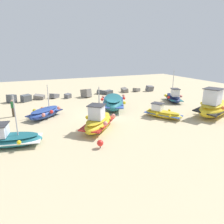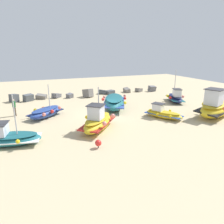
{
  "view_description": "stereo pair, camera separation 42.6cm",
  "coord_description": "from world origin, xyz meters",
  "px_view_note": "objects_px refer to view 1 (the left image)",
  "views": [
    {
      "loc": [
        -7.18,
        -18.81,
        6.22
      ],
      "look_at": [
        0.02,
        -2.31,
        0.9
      ],
      "focal_mm": 33.57,
      "sensor_mm": 36.0,
      "label": 1
    },
    {
      "loc": [
        -6.79,
        -18.98,
        6.22
      ],
      "look_at": [
        0.02,
        -2.31,
        0.9
      ],
      "focal_mm": 33.57,
      "sensor_mm": 36.0,
      "label": 2
    }
  ],
  "objects_px": {
    "fishing_boat_0": "(214,107)",
    "fishing_boat_3": "(113,102)",
    "fishing_boat_2": "(45,113)",
    "fishing_boat_5": "(10,139)",
    "fishing_boat_7": "(162,113)",
    "fishing_boat_4": "(173,97)",
    "fishing_boat_1": "(98,122)",
    "person_walking": "(13,107)",
    "mooring_buoy_0": "(100,143)"
  },
  "relations": [
    {
      "from": "fishing_boat_4",
      "to": "mooring_buoy_0",
      "type": "distance_m",
      "value": 15.59
    },
    {
      "from": "fishing_boat_2",
      "to": "person_walking",
      "type": "relative_size",
      "value": 2.21
    },
    {
      "from": "fishing_boat_0",
      "to": "mooring_buoy_0",
      "type": "distance_m",
      "value": 12.94
    },
    {
      "from": "fishing_boat_0",
      "to": "fishing_boat_3",
      "type": "height_order",
      "value": "fishing_boat_0"
    },
    {
      "from": "fishing_boat_1",
      "to": "fishing_boat_7",
      "type": "bearing_deg",
      "value": 136.03
    },
    {
      "from": "fishing_boat_3",
      "to": "fishing_boat_4",
      "type": "height_order",
      "value": "fishing_boat_4"
    },
    {
      "from": "fishing_boat_3",
      "to": "fishing_boat_1",
      "type": "bearing_deg",
      "value": -9.29
    },
    {
      "from": "fishing_boat_3",
      "to": "fishing_boat_5",
      "type": "bearing_deg",
      "value": -34.91
    },
    {
      "from": "fishing_boat_1",
      "to": "person_walking",
      "type": "height_order",
      "value": "fishing_boat_1"
    },
    {
      "from": "fishing_boat_4",
      "to": "person_walking",
      "type": "bearing_deg",
      "value": -71.32
    },
    {
      "from": "fishing_boat_1",
      "to": "fishing_boat_0",
      "type": "bearing_deg",
      "value": 126.52
    },
    {
      "from": "fishing_boat_2",
      "to": "fishing_boat_4",
      "type": "bearing_deg",
      "value": 140.99
    },
    {
      "from": "fishing_boat_0",
      "to": "fishing_boat_1",
      "type": "distance_m",
      "value": 11.72
    },
    {
      "from": "fishing_boat_2",
      "to": "fishing_boat_3",
      "type": "distance_m",
      "value": 7.36
    },
    {
      "from": "fishing_boat_1",
      "to": "fishing_boat_3",
      "type": "distance_m",
      "value": 6.69
    },
    {
      "from": "fishing_boat_4",
      "to": "fishing_boat_5",
      "type": "distance_m",
      "value": 19.35
    },
    {
      "from": "fishing_boat_7",
      "to": "person_walking",
      "type": "relative_size",
      "value": 2.23
    },
    {
      "from": "fishing_boat_3",
      "to": "fishing_boat_7",
      "type": "xyz_separation_m",
      "value": [
        2.97,
        -4.92,
        -0.27
      ]
    },
    {
      "from": "fishing_boat_4",
      "to": "fishing_boat_7",
      "type": "bearing_deg",
      "value": -24.94
    },
    {
      "from": "fishing_boat_5",
      "to": "fishing_boat_4",
      "type": "bearing_deg",
      "value": -149.91
    },
    {
      "from": "fishing_boat_7",
      "to": "fishing_boat_1",
      "type": "bearing_deg",
      "value": 64.61
    },
    {
      "from": "fishing_boat_2",
      "to": "fishing_boat_5",
      "type": "height_order",
      "value": "fishing_boat_5"
    },
    {
      "from": "fishing_boat_1",
      "to": "fishing_boat_3",
      "type": "xyz_separation_m",
      "value": [
        3.77,
        5.52,
        0.02
      ]
    },
    {
      "from": "fishing_boat_4",
      "to": "fishing_boat_7",
      "type": "height_order",
      "value": "fishing_boat_4"
    },
    {
      "from": "fishing_boat_0",
      "to": "fishing_boat_1",
      "type": "bearing_deg",
      "value": -26.02
    },
    {
      "from": "fishing_boat_3",
      "to": "fishing_boat_4",
      "type": "relative_size",
      "value": 1.45
    },
    {
      "from": "fishing_boat_1",
      "to": "fishing_boat_7",
      "type": "height_order",
      "value": "fishing_boat_1"
    },
    {
      "from": "fishing_boat_4",
      "to": "fishing_boat_5",
      "type": "relative_size",
      "value": 0.93
    },
    {
      "from": "fishing_boat_3",
      "to": "fishing_boat_0",
      "type": "bearing_deg",
      "value": 75.97
    },
    {
      "from": "person_walking",
      "to": "fishing_boat_4",
      "type": "bearing_deg",
      "value": -50.38
    },
    {
      "from": "fishing_boat_2",
      "to": "fishing_boat_3",
      "type": "height_order",
      "value": "fishing_boat_2"
    },
    {
      "from": "fishing_boat_1",
      "to": "mooring_buoy_0",
      "type": "height_order",
      "value": "fishing_boat_1"
    },
    {
      "from": "fishing_boat_2",
      "to": "fishing_boat_3",
      "type": "xyz_separation_m",
      "value": [
        7.35,
        0.46,
        0.24
      ]
    },
    {
      "from": "fishing_boat_4",
      "to": "mooring_buoy_0",
      "type": "height_order",
      "value": "fishing_boat_4"
    },
    {
      "from": "fishing_boat_1",
      "to": "fishing_boat_3",
      "type": "relative_size",
      "value": 0.74
    },
    {
      "from": "fishing_boat_3",
      "to": "fishing_boat_4",
      "type": "xyz_separation_m",
      "value": [
        8.2,
        -0.12,
        -0.15
      ]
    },
    {
      "from": "fishing_boat_0",
      "to": "fishing_boat_2",
      "type": "distance_m",
      "value": 16.39
    },
    {
      "from": "fishing_boat_3",
      "to": "mooring_buoy_0",
      "type": "bearing_deg",
      "value": -3.81
    },
    {
      "from": "fishing_boat_0",
      "to": "fishing_boat_4",
      "type": "bearing_deg",
      "value": -114.14
    },
    {
      "from": "fishing_boat_5",
      "to": "fishing_boat_7",
      "type": "height_order",
      "value": "fishing_boat_5"
    },
    {
      "from": "fishing_boat_0",
      "to": "person_walking",
      "type": "distance_m",
      "value": 19.56
    },
    {
      "from": "person_walking",
      "to": "fishing_boat_7",
      "type": "bearing_deg",
      "value": -71.23
    },
    {
      "from": "person_walking",
      "to": "fishing_boat_3",
      "type": "bearing_deg",
      "value": -52.76
    },
    {
      "from": "fishing_boat_0",
      "to": "mooring_buoy_0",
      "type": "bearing_deg",
      "value": -11.37
    },
    {
      "from": "fishing_boat_1",
      "to": "fishing_boat_2",
      "type": "distance_m",
      "value": 6.2
    },
    {
      "from": "fishing_boat_0",
      "to": "fishing_boat_3",
      "type": "bearing_deg",
      "value": -60.66
    },
    {
      "from": "fishing_boat_7",
      "to": "person_walking",
      "type": "xyz_separation_m",
      "value": [
        -13.11,
        6.02,
        0.53
      ]
    },
    {
      "from": "fishing_boat_5",
      "to": "mooring_buoy_0",
      "type": "relative_size",
      "value": 7.38
    },
    {
      "from": "fishing_boat_5",
      "to": "fishing_boat_7",
      "type": "xyz_separation_m",
      "value": [
        13.23,
        1.0,
        -0.07
      ]
    },
    {
      "from": "fishing_boat_3",
      "to": "person_walking",
      "type": "xyz_separation_m",
      "value": [
        -10.14,
        1.1,
        0.26
      ]
    }
  ]
}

